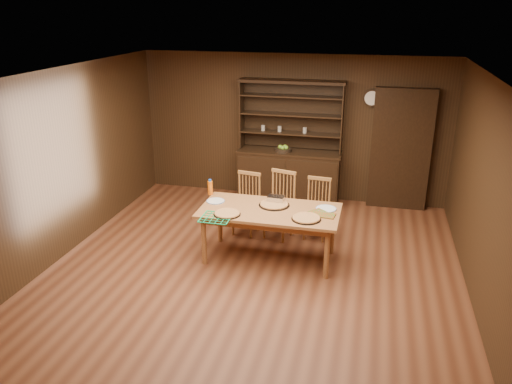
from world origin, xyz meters
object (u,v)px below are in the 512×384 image
(chair_right, at_px, (317,206))
(juice_bottle, at_px, (210,187))
(china_hutch, at_px, (289,169))
(chair_left, at_px, (247,201))
(dining_table, at_px, (270,215))
(chair_center, at_px, (281,202))

(chair_right, distance_m, juice_bottle, 1.66)
(china_hutch, height_order, chair_left, china_hutch)
(china_hutch, xyz_separation_m, chair_left, (-0.40, -1.49, -0.08))
(china_hutch, relative_size, dining_table, 1.14)
(chair_right, bearing_deg, chair_left, -169.14)
(chair_right, bearing_deg, chair_center, -163.44)
(chair_left, bearing_deg, chair_right, 14.46)
(chair_center, bearing_deg, china_hutch, 110.32)
(chair_center, xyz_separation_m, juice_bottle, (-0.97, -0.44, 0.31))
(juice_bottle, bearing_deg, chair_right, 19.63)
(chair_right, bearing_deg, juice_bottle, -155.01)
(chair_left, relative_size, chair_right, 1.03)
(chair_left, bearing_deg, china_hutch, 84.07)
(dining_table, bearing_deg, chair_left, 123.51)
(dining_table, height_order, chair_center, chair_center)
(china_hutch, bearing_deg, chair_right, -63.63)
(chair_center, distance_m, chair_right, 0.56)
(dining_table, height_order, chair_right, chair_right)
(china_hutch, bearing_deg, dining_table, -86.66)
(chair_right, relative_size, juice_bottle, 3.99)
(chair_left, bearing_deg, juice_bottle, -126.38)
(china_hutch, distance_m, chair_right, 1.55)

